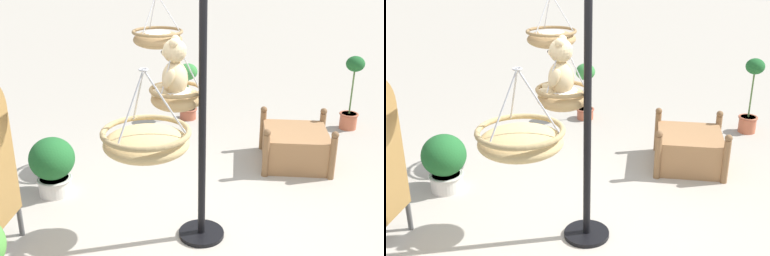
# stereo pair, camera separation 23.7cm
# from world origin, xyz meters

# --- Properties ---
(ground_plane) EXTENTS (40.00, 40.00, 0.00)m
(ground_plane) POSITION_xyz_m (0.00, 0.00, 0.00)
(ground_plane) COLOR #A8A093
(display_pole_central) EXTENTS (0.44, 0.44, 2.46)m
(display_pole_central) POSITION_xyz_m (-0.10, -0.01, 0.77)
(display_pole_central) COLOR black
(display_pole_central) RESTS_ON ground
(hanging_basket_with_teddy) EXTENTS (0.49, 0.49, 0.65)m
(hanging_basket_with_teddy) POSITION_xyz_m (0.05, 0.24, 1.36)
(hanging_basket_with_teddy) COLOR tan
(teddy_bear) EXTENTS (0.38, 0.34, 0.55)m
(teddy_bear) POSITION_xyz_m (0.05, 0.27, 1.60)
(teddy_bear) COLOR #D1B789
(hanging_basket_left_high) EXTENTS (0.58, 0.58, 0.57)m
(hanging_basket_left_high) POSITION_xyz_m (-1.31, 0.26, 1.51)
(hanging_basket_left_high) COLOR tan
(hanging_basket_right_low) EXTENTS (0.61, 0.61, 0.64)m
(hanging_basket_right_low) POSITION_xyz_m (1.53, 0.66, 1.60)
(hanging_basket_right_low) COLOR #A37F51
(wooden_planter_box) EXTENTS (0.91, 0.88, 0.61)m
(wooden_planter_box) POSITION_xyz_m (1.63, -1.06, 0.24)
(wooden_planter_box) COLOR #9E7047
(wooden_planter_box) RESTS_ON ground
(potted_plant_flowering_red) EXTENTS (0.30, 0.30, 0.90)m
(potted_plant_flowering_red) POSITION_xyz_m (3.11, 0.47, 0.51)
(potted_plant_flowering_red) COLOR #AD563D
(potted_plant_flowering_red) RESTS_ON ground
(potted_plant_tall_leafy) EXTENTS (0.50, 0.50, 0.67)m
(potted_plant_tall_leafy) POSITION_xyz_m (0.55, 1.71, 0.37)
(potted_plant_tall_leafy) COLOR beige
(potted_plant_tall_leafy) RESTS_ON ground
(potted_plant_trailing_ivy) EXTENTS (0.28, 0.28, 1.12)m
(potted_plant_trailing_ivy) POSITION_xyz_m (2.93, -2.00, 0.54)
(potted_plant_trailing_ivy) COLOR #BC6042
(potted_plant_trailing_ivy) RESTS_ON ground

